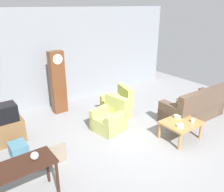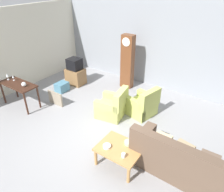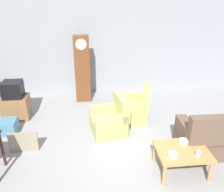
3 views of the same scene
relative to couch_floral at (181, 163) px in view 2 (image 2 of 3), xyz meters
name	(u,v)px [view 2 (image 2 of 3)]	position (x,y,z in m)	size (l,w,h in m)	color
ground_plane	(103,137)	(-2.08, 0.05, -0.36)	(10.40, 10.40, 0.00)	gray
garage_door_wall	(162,45)	(-2.08, 3.65, 1.24)	(8.40, 0.16, 3.20)	gray
pegboard_wall_left	(10,52)	(-6.28, 0.45, 1.08)	(0.12, 6.40, 2.88)	beige
couch_floral	(181,163)	(0.00, 0.00, 0.00)	(2.12, 0.94, 1.04)	brown
armchair_olive_near	(112,107)	(-2.42, 1.01, -0.05)	(0.91, 0.88, 0.92)	#B7BC66
armchair_olive_far	(142,106)	(-1.71, 1.58, -0.05)	(0.95, 0.92, 0.92)	#B5BF5C
coffee_table_wood	(120,150)	(-1.23, -0.46, 0.05)	(0.96, 0.76, 0.48)	#B27F47
console_table_dark	(18,87)	(-5.21, -0.17, 0.32)	(1.30, 0.56, 0.79)	#381E14
grandfather_clock	(127,62)	(-3.05, 2.91, 0.64)	(0.44, 0.30, 1.98)	brown
tv_stand_cabinet	(76,76)	(-4.82, 2.00, -0.05)	(0.68, 0.52, 0.61)	brown
tv_crt	(74,64)	(-4.82, 2.00, 0.47)	(0.48, 0.44, 0.42)	black
framed_picture_leaning	(55,98)	(-4.32, 0.48, -0.12)	(0.60, 0.05, 0.46)	gray
storage_box_blue	(62,87)	(-4.84, 1.26, -0.19)	(0.37, 0.44, 0.33)	teal
glass_dome_cloche	(24,84)	(-4.88, -0.17, 0.51)	(0.14, 0.14, 0.14)	silver
cup_white_porcelain	(136,146)	(-0.93, -0.27, 0.17)	(0.08, 0.08, 0.08)	white
cup_blue_rimmed	(123,155)	(-1.02, -0.65, 0.17)	(0.08, 0.08, 0.10)	silver
bowl_white_stacked	(107,146)	(-1.46, -0.61, 0.16)	(0.17, 0.17, 0.06)	white
bowl_shallow_green	(129,143)	(-1.12, -0.25, 0.16)	(0.20, 0.20, 0.06)	#B2C69E
wine_glass_tall	(7,76)	(-5.71, -0.17, 0.58)	(0.07, 0.07, 0.21)	silver
wine_glass_mid	(13,77)	(-5.50, -0.10, 0.56)	(0.07, 0.07, 0.19)	silver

